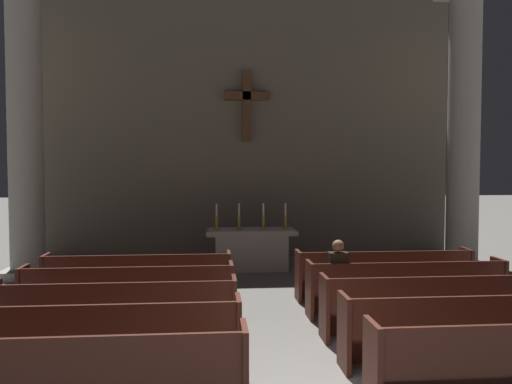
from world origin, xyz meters
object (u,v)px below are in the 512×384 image
(column_left_second, at_px, (25,131))
(lone_worshipper, at_px, (337,276))
(pew_left_row_4, at_px, (129,294))
(pew_right_row_2, at_px, (473,329))
(pew_left_row_1, at_px, (73,378))
(pew_left_row_2, at_px, (99,340))
(candlestick_inner_left, at_px, (239,221))
(pew_left_row_5, at_px, (139,279))
(candlestick_inner_right, at_px, (263,221))
(pew_left_row_3, at_px, (116,313))
(column_right_second, at_px, (464,134))
(candlestick_outer_left, at_px, (217,221))
(pew_right_row_5, at_px, (384,274))
(pew_right_row_3, at_px, (435,305))
(pew_right_row_4, at_px, (406,288))
(candlestick_outer_right, at_px, (285,221))
(altar, at_px, (251,248))

(column_left_second, xyz_separation_m, lone_worshipper, (6.29, -3.68, -2.65))
(pew_left_row_4, distance_m, pew_right_row_2, 5.15)
(pew_left_row_1, xyz_separation_m, pew_left_row_2, (0.00, 1.12, 0.00))
(candlestick_inner_left, height_order, lone_worshipper, candlestick_inner_left)
(pew_left_row_5, relative_size, candlestick_inner_right, 5.35)
(pew_left_row_3, bearing_deg, column_right_second, 32.88)
(pew_left_row_4, distance_m, column_left_second, 5.49)
(pew_right_row_2, xyz_separation_m, candlestick_outer_left, (-3.17, 6.41, 0.73))
(pew_left_row_1, relative_size, column_right_second, 0.49)
(pew_right_row_5, bearing_deg, pew_left_row_3, -154.15)
(pew_right_row_3, xyz_separation_m, pew_right_row_4, (0.00, 1.12, 0.00))
(pew_left_row_5, bearing_deg, column_left_second, 137.72)
(candlestick_inner_right, bearing_deg, pew_right_row_5, -56.45)
(pew_right_row_5, xyz_separation_m, candlestick_outer_right, (-1.47, 3.04, 0.73))
(pew_left_row_5, bearing_deg, candlestick_outer_left, 64.26)
(pew_right_row_2, relative_size, altar, 1.54)
(pew_left_row_5, relative_size, pew_right_row_3, 1.00)
(column_right_second, bearing_deg, pew_right_row_4, -127.51)
(pew_right_row_5, distance_m, candlestick_outer_right, 3.45)
(pew_right_row_4, bearing_deg, pew_right_row_2, -90.00)
(pew_right_row_2, distance_m, candlestick_outer_right, 6.61)
(pew_left_row_2, xyz_separation_m, pew_right_row_2, (4.63, 0.00, 0.00))
(pew_right_row_3, xyz_separation_m, altar, (-2.32, 5.29, 0.06))
(pew_right_row_4, distance_m, pew_right_row_5, 1.12)
(pew_left_row_5, bearing_deg, pew_left_row_3, -90.00)
(pew_left_row_5, bearing_deg, pew_right_row_4, -13.62)
(pew_left_row_5, distance_m, candlestick_outer_left, 3.45)
(pew_right_row_2, bearing_deg, pew_left_row_5, 143.99)
(altar, bearing_deg, pew_left_row_2, -109.87)
(pew_right_row_2, bearing_deg, altar, 109.87)
(pew_left_row_3, distance_m, candlestick_inner_right, 5.94)
(pew_left_row_5, relative_size, column_right_second, 0.49)
(pew_left_row_4, bearing_deg, candlestick_inner_right, 57.85)
(column_right_second, xyz_separation_m, candlestick_inner_right, (-4.87, 0.45, -2.13))
(pew_right_row_4, xyz_separation_m, column_right_second, (2.85, 3.72, 2.86))
(pew_right_row_2, relative_size, pew_right_row_3, 1.00)
(pew_left_row_2, relative_size, pew_right_row_5, 1.00)
(altar, bearing_deg, column_right_second, -4.94)
(candlestick_inner_right, relative_size, lone_worshipper, 0.48)
(candlestick_inner_right, bearing_deg, pew_left_row_2, -112.21)
(pew_left_row_1, relative_size, candlestick_outer_left, 5.35)
(pew_right_row_2, height_order, pew_right_row_3, same)
(pew_right_row_3, xyz_separation_m, candlestick_inner_left, (-2.62, 5.29, 0.73))
(pew_left_row_5, height_order, candlestick_outer_right, candlestick_outer_right)
(pew_right_row_4, xyz_separation_m, column_left_second, (-7.49, 3.72, 2.86))
(pew_right_row_4, xyz_separation_m, candlestick_inner_left, (-2.62, 4.16, 0.73))
(pew_right_row_3, height_order, candlestick_inner_right, candlestick_inner_right)
(pew_left_row_2, xyz_separation_m, column_left_second, (-2.85, 5.96, 2.86))
(pew_left_row_5, distance_m, pew_right_row_3, 5.15)
(pew_left_row_1, distance_m, altar, 7.88)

